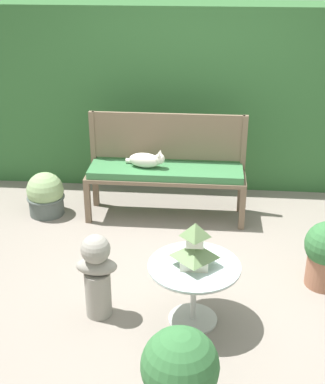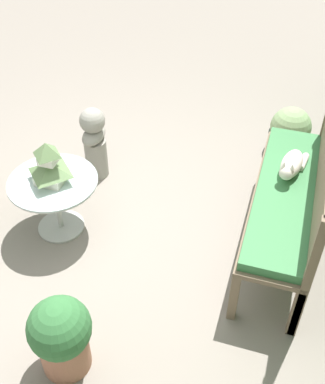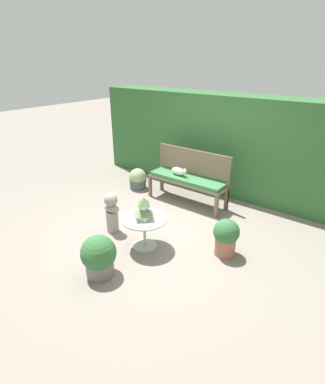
% 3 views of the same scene
% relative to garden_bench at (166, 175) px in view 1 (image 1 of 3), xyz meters
% --- Properties ---
extents(ground, '(30.00, 30.00, 0.00)m').
position_rel_garden_bench_xyz_m(ground, '(0.25, -1.14, -0.49)').
color(ground, gray).
extents(foliage_hedge_back, '(6.40, 0.77, 2.10)m').
position_rel_garden_bench_xyz_m(foliage_hedge_back, '(0.25, 1.16, 0.56)').
color(foliage_hedge_back, '#336633').
rests_on(foliage_hedge_back, ground).
extents(garden_bench, '(1.68, 0.47, 0.57)m').
position_rel_garden_bench_xyz_m(garden_bench, '(0.00, 0.00, 0.00)').
color(garden_bench, brown).
rests_on(garden_bench, ground).
extents(bench_backrest, '(1.68, 0.06, 1.09)m').
position_rel_garden_bench_xyz_m(bench_backrest, '(0.00, 0.22, 0.30)').
color(bench_backrest, brown).
rests_on(bench_backrest, ground).
extents(cat, '(0.43, 0.23, 0.20)m').
position_rel_garden_bench_xyz_m(cat, '(-0.20, -0.00, 0.16)').
color(cat, silver).
rests_on(cat, garden_bench).
extents(patio_table, '(0.71, 0.71, 0.51)m').
position_rel_garden_bench_xyz_m(patio_table, '(0.36, -1.75, -0.09)').
color(patio_table, '#B7B7B2').
rests_on(patio_table, ground).
extents(pagoda_birdhouse, '(0.28, 0.28, 0.36)m').
position_rel_garden_bench_xyz_m(pagoda_birdhouse, '(0.36, -1.75, 0.17)').
color(pagoda_birdhouse, silver).
rests_on(pagoda_birdhouse, patio_table).
extents(garden_bust, '(0.32, 0.23, 0.72)m').
position_rel_garden_bench_xyz_m(garden_bust, '(-0.39, -1.73, -0.11)').
color(garden_bust, gray).
rests_on(garden_bust, ground).
extents(potted_plant_hedge_corner, '(0.41, 0.41, 0.48)m').
position_rel_garden_bench_xyz_m(potted_plant_hedge_corner, '(-1.31, -0.06, -0.27)').
color(potted_plant_hedge_corner, '#4C5651').
rests_on(potted_plant_hedge_corner, ground).
extents(potted_plant_path_edge, '(0.49, 0.49, 0.60)m').
position_rel_garden_bench_xyz_m(potted_plant_path_edge, '(0.31, -2.65, -0.19)').
color(potted_plant_path_edge, slate).
rests_on(potted_plant_path_edge, ground).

